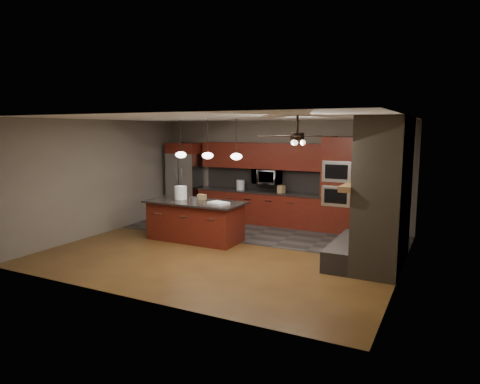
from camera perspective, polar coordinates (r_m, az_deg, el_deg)
The scene contains 22 objects.
ground at distance 9.28m, azimuth -1.65°, elevation -7.70°, with size 7.00×7.00×0.00m, color brown.
ceiling at distance 8.92m, azimuth -1.72°, elevation 9.86°, with size 7.00×6.00×0.02m, color white.
back_wall at distance 11.70m, azimuth 5.34°, elevation 2.61°, with size 7.00×0.02×2.80m, color #6B6156.
right_wall at distance 7.96m, azimuth 21.07°, elevation -0.64°, with size 0.02×6.00×2.80m, color #6B6156.
left_wall at distance 11.08m, azimuth -17.81°, elevation 1.92°, with size 0.02×6.00×2.80m, color #6B6156.
slate_tile_patch at distance 10.84m, azimuth 2.91°, elevation -5.32°, with size 7.00×2.40×0.01m, color #35322F.
fireplace_column at distance 8.42m, azimuth 18.19°, elevation -0.73°, with size 1.30×2.10×2.80m.
back_cabinetry at distance 11.71m, azimuth 2.69°, elevation 0.14°, with size 3.59×0.64×2.20m.
oven_tower at distance 10.92m, azimuth 13.06°, elevation 0.91°, with size 0.80×0.63×2.38m.
microwave at distance 11.58m, azimuth 3.61°, elevation 2.07°, with size 0.73×0.41×0.50m, color silver.
refrigerator at distance 12.71m, azimuth -7.27°, elevation 1.61°, with size 0.94×0.75×2.17m.
kitchen_island at distance 10.01m, azimuth -6.01°, elevation -3.81°, with size 2.30×1.06×0.92m.
white_bucket at distance 10.22m, azimuth -7.91°, elevation -0.09°, with size 0.29×0.29×0.31m, color white.
paint_can at distance 9.76m, azimuth -6.20°, elevation -1.03°, with size 0.19×0.19×0.12m, color #9E9EA2.
paint_tray at distance 9.52m, azimuth -2.88°, elevation -1.47°, with size 0.44×0.30×0.04m, color white.
cardboard_box at distance 10.16m, azimuth -5.12°, elevation -0.65°, with size 0.19×0.14×0.12m, color olive.
counter_bucket at distance 11.89m, azimuth 0.07°, elevation 0.96°, with size 0.23×0.23×0.26m, color silver.
counter_box at distance 11.36m, azimuth 5.51°, elevation 0.38°, with size 0.17×0.13×0.19m, color #A68655.
pendant_left at distance 10.39m, azimuth -7.89°, elevation 4.97°, with size 0.26×0.26×0.92m.
pendant_center at distance 9.99m, azimuth -4.33°, elevation 4.89°, with size 0.26×0.26×0.92m.
pendant_right at distance 9.62m, azimuth -0.49°, elevation 4.78°, with size 0.26×0.26×0.92m.
ceiling_fan at distance 7.45m, azimuth 7.64°, elevation 7.44°, with size 1.27×1.33×0.41m.
Camera 1 is at (4.25, -7.84, 2.57)m, focal length 32.00 mm.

